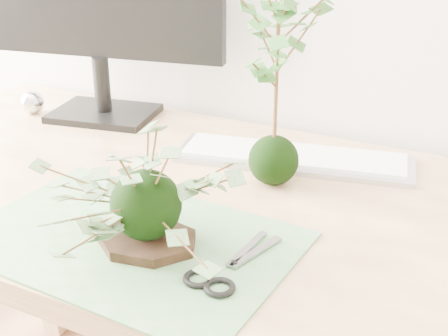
{
  "coord_description": "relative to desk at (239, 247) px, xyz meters",
  "views": [
    {
      "loc": [
        0.38,
        0.4,
        1.22
      ],
      "look_at": [
        0.0,
        1.14,
        0.84
      ],
      "focal_mm": 50.0,
      "sensor_mm": 36.0,
      "label": 1
    }
  ],
  "objects": [
    {
      "name": "desk",
      "position": [
        0.0,
        0.0,
        0.0
      ],
      "size": [
        1.6,
        0.7,
        0.74
      ],
      "color": "#D8B57B",
      "rests_on": "ground_plane"
    },
    {
      "name": "cutting_mat",
      "position": [
        -0.09,
        -0.19,
        0.09
      ],
      "size": [
        0.49,
        0.34,
        0.0
      ],
      "primitive_type": "cube",
      "rotation": [
        0.0,
        0.0,
        -0.05
      ],
      "color": "#538753",
      "rests_on": "desk"
    },
    {
      "name": "stone_dish",
      "position": [
        -0.05,
        -0.19,
        0.1
      ],
      "size": [
        0.17,
        0.17,
        0.01
      ],
      "primitive_type": "cylinder",
      "rotation": [
        0.0,
        0.0,
        0.18
      ],
      "color": "black",
      "rests_on": "cutting_mat"
    },
    {
      "name": "ivy_kokedama",
      "position": [
        -0.05,
        -0.19,
        0.21
      ],
      "size": [
        0.36,
        0.36,
        0.2
      ],
      "rotation": [
        0.0,
        0.0,
        -0.31
      ],
      "color": "black",
      "rests_on": "stone_dish"
    },
    {
      "name": "maple_kokedama",
      "position": [
        0.02,
        0.09,
        0.34
      ],
      "size": [
        0.23,
        0.23,
        0.37
      ],
      "rotation": [
        0.0,
        0.0,
        -0.22
      ],
      "color": "black",
      "rests_on": "desk"
    },
    {
      "name": "keyboard",
      "position": [
        0.02,
        0.19,
        0.1
      ],
      "size": [
        0.46,
        0.22,
        0.02
      ],
      "rotation": [
        0.0,
        0.0,
        0.21
      ],
      "color": "#B0AFBB",
      "rests_on": "desk"
    },
    {
      "name": "foil_ball",
      "position": [
        -0.61,
        0.18,
        0.11
      ],
      "size": [
        0.05,
        0.05,
        0.05
      ],
      "primitive_type": "sphere",
      "color": "silver",
      "rests_on": "desk"
    },
    {
      "name": "scissors",
      "position": [
        0.08,
        -0.22,
        0.1
      ],
      "size": [
        0.08,
        0.17,
        0.01
      ],
      "rotation": [
        0.0,
        0.0,
        -0.16
      ],
      "color": "gray",
      "rests_on": "cutting_mat"
    }
  ]
}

